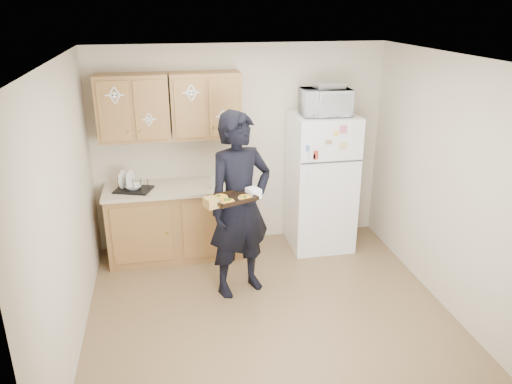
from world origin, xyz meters
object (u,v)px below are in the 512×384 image
(person, at_px, (240,206))
(baking_tray, at_px, (233,199))
(refrigerator, at_px, (321,182))
(dish_rack, at_px, (133,184))
(microwave, at_px, (325,102))

(person, distance_m, baking_tray, 0.36)
(refrigerator, height_order, dish_rack, refrigerator)
(microwave, bearing_deg, dish_rack, 179.27)
(refrigerator, xyz_separation_m, dish_rack, (-2.27, 0.01, 0.13))
(microwave, distance_m, dish_rack, 2.42)
(refrigerator, height_order, microwave, microwave)
(person, height_order, dish_rack, person)
(refrigerator, distance_m, person, 1.46)
(refrigerator, bearing_deg, baking_tray, -137.58)
(refrigerator, relative_size, microwave, 3.02)
(refrigerator, xyz_separation_m, microwave, (-0.01, -0.05, 1.01))
(person, relative_size, dish_rack, 4.92)
(baking_tray, bearing_deg, microwave, 19.63)
(dish_rack, bearing_deg, person, -38.90)
(microwave, bearing_deg, baking_tray, -137.82)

